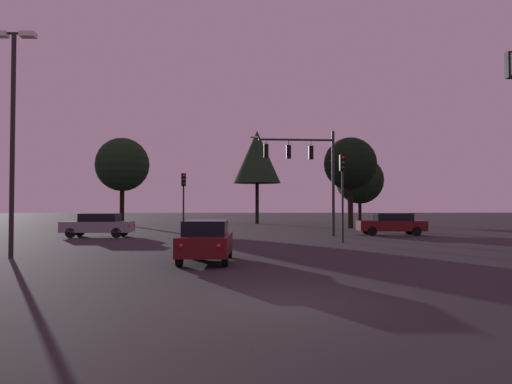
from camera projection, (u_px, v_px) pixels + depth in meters
ground_plane at (250, 233)px, 34.30m from camera, size 168.00×168.00×0.00m
traffic_signal_mast_arm at (308, 163)px, 30.74m from camera, size 5.69×0.54×7.01m
traffic_light_corner_left at (343, 181)px, 25.44m from camera, size 0.30×0.35×4.85m
traffic_light_corner_right at (184, 191)px, 32.48m from camera, size 0.35×0.38×4.30m
car_nearside_lane at (206, 240)px, 16.82m from camera, size 1.87×4.09×1.52m
car_crossing_left at (98, 225)px, 29.76m from camera, size 4.53×1.89×1.52m
car_crossing_right at (392, 224)px, 31.40m from camera, size 4.60×2.04×1.52m
parking_lot_lamp_post at (13, 116)px, 18.19m from camera, size 1.70×0.36×8.94m
tree_behind_sign at (350, 164)px, 41.04m from camera, size 4.68×4.68×8.09m
tree_left_far at (360, 180)px, 51.01m from camera, size 5.26×5.26×7.45m
tree_center_horizon at (257, 157)px, 50.90m from camera, size 5.23×5.23×10.27m
tree_right_cluster at (122, 165)px, 47.68m from camera, size 5.52×5.52×9.00m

